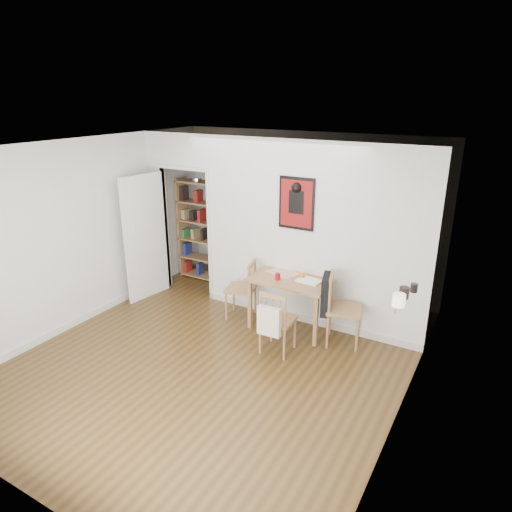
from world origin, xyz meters
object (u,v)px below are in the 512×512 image
Objects in this scene: mantel_lamp at (399,301)px; orange_fruit at (302,275)px; dining_table at (292,284)px; notebook at (309,281)px; chair_left at (241,289)px; fireplace at (401,347)px; bookshelf at (199,231)px; red_glass at (278,276)px; chair_right at (343,308)px; ceramic_jar_a at (404,293)px; chair_front at (277,320)px; ceramic_jar_b at (414,288)px.

orange_fruit is at bearing 141.42° from mantel_lamp.
mantel_lamp is (1.67, -1.16, 0.61)m from dining_table.
dining_table is at bearing -177.60° from notebook.
chair_left is at bearing -171.22° from orange_fruit.
fireplace is 1.68m from notebook.
bookshelf is (-1.46, 0.98, 0.43)m from chair_left.
red_glass is 2.13m from mantel_lamp.
chair_left reaches higher than red_glass.
dining_table is 11.85× the size of red_glass.
fireplace is at bearing 86.88° from mantel_lamp.
chair_right is 0.78× the size of fireplace.
chair_right reaches higher than red_glass.
orange_fruit is at bearing 150.27° from ceramic_jar_a.
chair_front is at bearing 162.09° from mantel_lamp.
fireplace is 3.93× the size of notebook.
orange_fruit is at bearing 40.02° from red_glass.
dining_table is 0.71m from chair_front.
chair_left is 0.74m from red_glass.
bookshelf reaches higher than chair_front.
dining_table is at bearing -22.14° from bookshelf.
orange_fruit is 0.66× the size of ceramic_jar_a.
fireplace is at bearing -24.14° from bookshelf.
chair_left is 1.09m from notebook.
bookshelf is 2.51m from orange_fruit.
chair_left is 1.81m from bookshelf.
chair_left is 4.59× the size of mantel_lamp.
chair_front is 4.49× the size of mantel_lamp.
mantel_lamp is at bearing -27.91° from bookshelf.
mantel_lamp is (0.91, -1.12, 0.78)m from chair_right.
chair_left is at bearing 172.76° from red_glass.
dining_table is 3.50× the size of notebook.
orange_fruit is 0.85× the size of ceramic_jar_b.
ceramic_jar_b reaches higher than chair_right.
bookshelf is at bearing 162.32° from chair_right.
mantel_lamp is 0.58m from ceramic_jar_b.
chair_right is at bearing 138.98° from fireplace.
ceramic_jar_a is (-0.04, 0.05, 0.61)m from fireplace.
orange_fruit is at bearing 157.30° from ceramic_jar_b.
ceramic_jar_a is (3.89, -1.71, 0.35)m from bookshelf.
chair_right is (1.55, 0.02, 0.06)m from chair_left.
ceramic_jar_a is at bearing 94.05° from mantel_lamp.
chair_left is 2.66m from ceramic_jar_a.
chair_front is (0.12, -0.66, -0.23)m from dining_table.
dining_table is 0.78m from chair_right.
chair_right is at bearing 139.59° from ceramic_jar_a.
mantel_lamp is at bearing -24.01° from chair_left.
bookshelf is 1.42× the size of fireplace.
dining_table is at bearing 4.85° from chair_left.
chair_front is at bearing 173.14° from fireplace.
red_glass is 1.94m from ceramic_jar_b.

